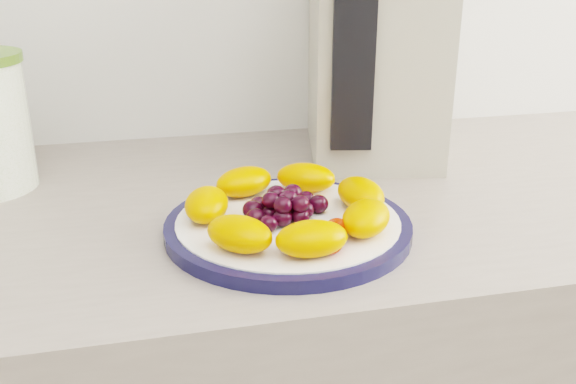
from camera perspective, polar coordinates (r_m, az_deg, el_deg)
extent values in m
cylinder|color=#121338|center=(0.73, 0.00, -3.10)|extent=(0.28, 0.28, 0.01)
cylinder|color=white|center=(0.73, 0.00, -3.03)|extent=(0.25, 0.25, 0.02)
cube|color=#ACA592|center=(0.99, 7.65, 12.53)|extent=(0.23, 0.29, 0.32)
cube|color=black|center=(0.86, 5.84, 11.53)|extent=(0.06, 0.03, 0.24)
ellipsoid|color=#FE7800|center=(0.76, 6.48, -0.16)|extent=(0.06, 0.08, 0.04)
ellipsoid|color=#FE7800|center=(0.80, 1.61, 1.30)|extent=(0.09, 0.08, 0.04)
ellipsoid|color=#FE7800|center=(0.79, -3.92, 0.92)|extent=(0.09, 0.07, 0.04)
ellipsoid|color=#FE7800|center=(0.73, -7.24, -1.10)|extent=(0.06, 0.08, 0.04)
ellipsoid|color=#FE7800|center=(0.65, -4.33, -3.73)|extent=(0.09, 0.09, 0.04)
ellipsoid|color=#FE7800|center=(0.64, 2.11, -4.16)|extent=(0.08, 0.05, 0.04)
ellipsoid|color=#FE7800|center=(0.69, 6.96, -2.30)|extent=(0.08, 0.09, 0.04)
ellipsoid|color=black|center=(0.72, 0.00, -1.66)|extent=(0.02, 0.02, 0.02)
ellipsoid|color=black|center=(0.73, 1.58, -1.60)|extent=(0.02, 0.02, 0.02)
ellipsoid|color=black|center=(0.74, 0.46, -1.05)|extent=(0.02, 0.02, 0.02)
ellipsoid|color=black|center=(0.74, -1.09, -1.24)|extent=(0.02, 0.02, 0.02)
ellipsoid|color=black|center=(0.72, -1.59, -1.90)|extent=(0.02, 0.02, 0.02)
ellipsoid|color=black|center=(0.71, -0.49, -2.31)|extent=(0.02, 0.02, 0.02)
ellipsoid|color=black|center=(0.71, 1.13, -2.21)|extent=(0.02, 0.02, 0.02)
ellipsoid|color=black|center=(0.74, 2.73, -1.07)|extent=(0.02, 0.02, 0.02)
ellipsoid|color=black|center=(0.75, 1.60, -0.68)|extent=(0.02, 0.02, 0.02)
ellipsoid|color=black|center=(0.76, 0.10, -0.46)|extent=(0.02, 0.02, 0.02)
ellipsoid|color=black|center=(0.76, -1.43, -0.71)|extent=(0.02, 0.02, 0.02)
ellipsoid|color=black|center=(0.74, -2.62, -1.09)|extent=(0.02, 0.02, 0.02)
ellipsoid|color=black|center=(0.73, -3.16, -1.59)|extent=(0.02, 0.02, 0.02)
ellipsoid|color=black|center=(0.71, -2.86, -2.28)|extent=(0.02, 0.02, 0.02)
ellipsoid|color=black|center=(0.69, -1.75, -2.83)|extent=(0.02, 0.02, 0.02)
ellipsoid|color=black|center=(0.72, 0.00, -0.61)|extent=(0.02, 0.02, 0.02)
ellipsoid|color=black|center=(0.74, 0.44, -0.07)|extent=(0.02, 0.02, 0.02)
ellipsoid|color=black|center=(0.73, -1.04, -0.19)|extent=(0.02, 0.02, 0.02)
ellipsoid|color=black|center=(0.71, -1.52, -0.75)|extent=(0.02, 0.02, 0.02)
ellipsoid|color=black|center=(0.70, -0.46, -1.19)|extent=(0.02, 0.02, 0.02)
ellipsoid|color=black|center=(0.70, 1.08, -1.06)|extent=(0.02, 0.02, 0.02)
ellipsoid|color=#C51500|center=(0.66, 2.15, -3.78)|extent=(0.03, 0.03, 0.02)
ellipsoid|color=#C51500|center=(0.68, 4.30, -3.31)|extent=(0.04, 0.04, 0.02)
ellipsoid|color=#C51500|center=(0.65, 3.81, -4.53)|extent=(0.04, 0.04, 0.02)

